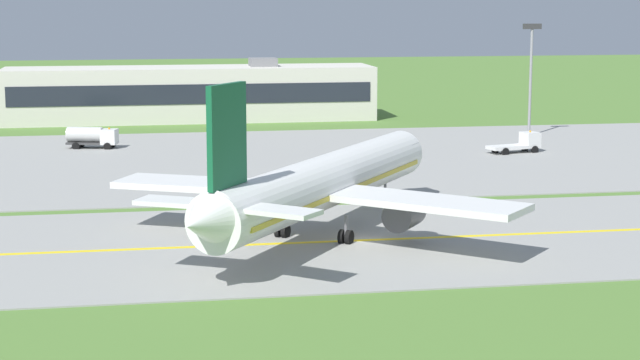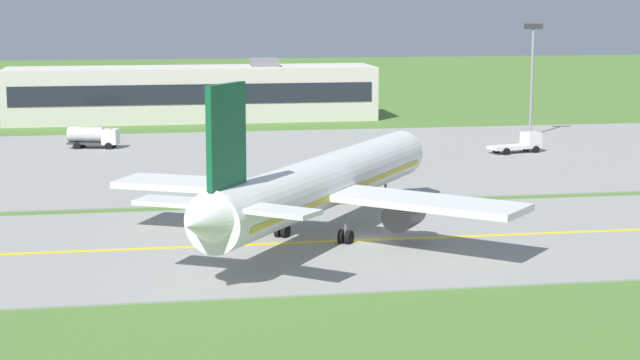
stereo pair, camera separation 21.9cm
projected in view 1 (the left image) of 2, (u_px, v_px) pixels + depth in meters
ground_plane at (366, 241)px, 80.15m from camera, size 500.00×500.00×0.00m
taxiway_strip at (366, 241)px, 80.14m from camera, size 240.00×28.00×0.10m
apron_pad at (373, 157)px, 122.64m from camera, size 140.00×52.00×0.10m
taxiway_centreline at (366, 240)px, 80.13m from camera, size 220.00×0.60×0.01m
airplane_lead at (322, 184)px, 80.89m from camera, size 29.03×34.71×12.70m
service_truck_baggage at (521, 143)px, 125.87m from camera, size 6.71×3.60×2.59m
service_truck_fuel at (92, 136)px, 129.30m from camera, size 6.32×3.51×2.65m
terminal_building at (191, 94)px, 159.48m from camera, size 54.18×11.42×9.11m
apron_light_mast at (531, 65)px, 139.52m from camera, size 2.40×0.50×14.70m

